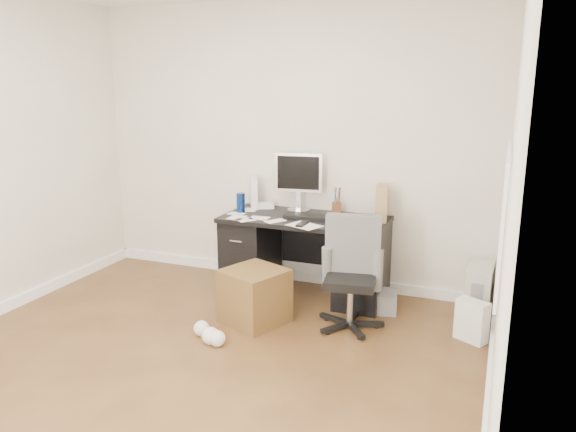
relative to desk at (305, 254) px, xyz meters
name	(u,v)px	position (x,y,z in m)	size (l,w,h in m)	color
ground	(184,370)	(-0.30, -1.65, -0.40)	(4.00, 4.00, 0.00)	#4A2D17
room_shell	(179,131)	(-0.27, -1.62, 1.26)	(4.02, 4.02, 2.71)	beige
desk	(305,254)	(0.00, 0.00, 0.00)	(1.50, 0.70, 0.75)	black
loose_papers	(282,216)	(-0.20, -0.05, 0.35)	(1.10, 0.60, 0.00)	white
lcd_monitor	(299,182)	(-0.14, 0.20, 0.63)	(0.45, 0.26, 0.57)	silver
keyboard	(308,216)	(0.03, -0.01, 0.36)	(0.43, 0.15, 0.02)	black
computer_mouse	(350,217)	(0.42, 0.03, 0.38)	(0.07, 0.07, 0.07)	silver
travel_mug	(241,203)	(-0.63, -0.03, 0.44)	(0.08, 0.08, 0.18)	navy
white_binder	(254,192)	(-0.61, 0.20, 0.50)	(0.12, 0.26, 0.30)	white
magazine_file	(382,203)	(0.67, 0.16, 0.51)	(0.13, 0.27, 0.31)	#A37C4E
pen_cup	(337,201)	(0.23, 0.23, 0.48)	(0.11, 0.11, 0.26)	#542918
yellow_book	(342,224)	(0.40, -0.18, 0.37)	(0.18, 0.23, 0.04)	gold
paper_remote	(304,224)	(0.10, -0.29, 0.36)	(0.28, 0.23, 0.02)	white
office_chair	(351,275)	(0.59, -0.55, 0.06)	(0.52, 0.52, 0.91)	#494C49
pc_tower	(479,291)	(1.55, 0.07, -0.18)	(0.20, 0.45, 0.45)	#ADA89C
shopping_bag	(472,321)	(1.53, -0.43, -0.24)	(0.24, 0.17, 0.33)	white
wicker_basket	(255,296)	(-0.18, -0.73, -0.17)	(0.45, 0.45, 0.45)	#513518
desk_printer	(379,301)	(0.74, -0.13, -0.31)	(0.30, 0.25, 0.18)	slate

